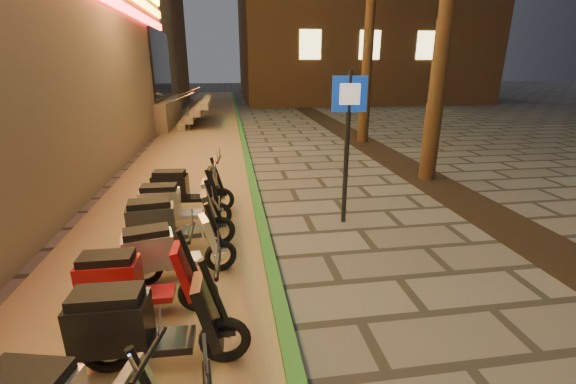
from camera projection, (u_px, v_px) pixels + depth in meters
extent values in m
cube|color=#8C7251|center=(192.00, 160.00, 11.92)|extent=(3.40, 60.00, 0.01)
cube|color=#296A28|center=(247.00, 157.00, 12.15)|extent=(0.18, 60.00, 0.10)
cube|color=black|center=(472.00, 205.00, 8.12)|extent=(1.20, 40.00, 0.02)
cube|color=black|center=(161.00, 65.00, 18.27)|extent=(0.08, 5.00, 3.00)
cube|color=gray|center=(123.00, 112.00, 18.67)|extent=(5.00, 6.00, 1.20)
cube|color=gray|center=(187.00, 120.00, 19.25)|extent=(0.35, 5.00, 0.30)
cube|color=gray|center=(193.00, 114.00, 19.20)|extent=(0.35, 5.00, 0.30)
cube|color=gray|center=(200.00, 108.00, 19.16)|extent=(0.35, 5.00, 0.30)
cube|color=gray|center=(207.00, 102.00, 19.11)|extent=(0.35, 5.00, 0.30)
cylinder|color=silver|center=(171.00, 102.00, 16.97)|extent=(2.09, 0.06, 0.81)
cylinder|color=silver|center=(181.00, 95.00, 20.71)|extent=(2.09, 0.06, 0.81)
cube|color=#FFE88C|center=(310.00, 45.00, 24.69)|extent=(1.40, 0.06, 1.80)
cube|color=#FFE88C|center=(370.00, 45.00, 25.27)|extent=(1.40, 0.06, 1.80)
cube|color=#FFE88C|center=(427.00, 45.00, 25.84)|extent=(1.40, 0.06, 1.80)
cylinder|color=#472D19|center=(440.00, 63.00, 9.09)|extent=(0.40, 0.40, 5.70)
cylinder|color=#472D19|center=(367.00, 60.00, 13.74)|extent=(0.40, 0.40, 5.95)
cylinder|color=black|center=(347.00, 151.00, 6.86)|extent=(0.09, 0.09, 2.74)
cube|color=#0D33B1|center=(350.00, 94.00, 6.53)|extent=(0.60, 0.09, 0.60)
cube|color=white|center=(350.00, 94.00, 6.51)|extent=(0.35, 0.05, 0.35)
cube|color=black|center=(27.00, 375.00, 2.71)|extent=(0.61, 0.41, 0.11)
cylinder|color=black|center=(149.00, 354.00, 2.56)|extent=(0.16, 0.52, 0.04)
torus|color=black|center=(107.00, 350.00, 3.66)|extent=(0.52, 0.11, 0.52)
cylinder|color=silver|center=(107.00, 350.00, 3.66)|extent=(0.14, 0.10, 0.14)
torus|color=black|center=(225.00, 340.00, 3.79)|extent=(0.52, 0.11, 0.52)
cylinder|color=silver|center=(225.00, 340.00, 3.79)|extent=(0.14, 0.10, 0.14)
cube|color=black|center=(165.00, 341.00, 3.71)|extent=(0.56, 0.35, 0.08)
cube|color=black|center=(111.00, 324.00, 3.58)|extent=(0.71, 0.40, 0.50)
cube|color=black|center=(106.00, 297.00, 3.49)|extent=(0.63, 0.34, 0.12)
cube|color=black|center=(208.00, 312.00, 3.67)|extent=(0.28, 0.41, 0.70)
cylinder|color=black|center=(215.00, 293.00, 3.61)|extent=(0.27, 0.08, 0.74)
cylinder|color=black|center=(218.00, 263.00, 3.52)|extent=(0.06, 0.58, 0.04)
cube|color=black|center=(224.00, 330.00, 3.75)|extent=(0.22, 0.15, 0.06)
torus|color=black|center=(107.00, 301.00, 4.45)|extent=(0.48, 0.10, 0.48)
cylinder|color=silver|center=(107.00, 301.00, 4.45)|extent=(0.13, 0.09, 0.13)
torus|color=black|center=(198.00, 294.00, 4.59)|extent=(0.48, 0.10, 0.48)
cylinder|color=silver|center=(198.00, 294.00, 4.59)|extent=(0.13, 0.09, 0.13)
cube|color=maroon|center=(152.00, 294.00, 4.50)|extent=(0.51, 0.32, 0.07)
cube|color=maroon|center=(110.00, 280.00, 4.37)|extent=(0.65, 0.36, 0.46)
cube|color=black|center=(106.00, 259.00, 4.29)|extent=(0.58, 0.30, 0.11)
cube|color=maroon|center=(185.00, 271.00, 4.47)|extent=(0.25, 0.37, 0.65)
cylinder|color=black|center=(189.00, 257.00, 4.42)|extent=(0.25, 0.07, 0.69)
cylinder|color=black|center=(191.00, 233.00, 4.33)|extent=(0.05, 0.54, 0.04)
cube|color=maroon|center=(197.00, 286.00, 4.55)|extent=(0.21, 0.13, 0.06)
torus|color=black|center=(145.00, 270.00, 5.12)|extent=(0.48, 0.20, 0.47)
cylinder|color=silver|center=(145.00, 270.00, 5.12)|extent=(0.15, 0.12, 0.13)
torus|color=black|center=(221.00, 256.00, 5.49)|extent=(0.48, 0.20, 0.47)
cylinder|color=silver|center=(221.00, 256.00, 5.49)|extent=(0.15, 0.12, 0.13)
cube|color=#ADADB5|center=(183.00, 260.00, 5.29)|extent=(0.56, 0.42, 0.07)
cube|color=#ADADB5|center=(149.00, 251.00, 5.06)|extent=(0.70, 0.49, 0.46)
cube|color=black|center=(146.00, 233.00, 4.98)|extent=(0.62, 0.42, 0.11)
cube|color=#ADADB5|center=(210.00, 238.00, 5.35)|extent=(0.32, 0.41, 0.64)
cylinder|color=black|center=(214.00, 225.00, 5.31)|extent=(0.26, 0.12, 0.67)
cylinder|color=black|center=(216.00, 205.00, 5.24)|extent=(0.16, 0.52, 0.04)
cube|color=#ADADB5|center=(220.00, 249.00, 5.46)|extent=(0.23, 0.17, 0.05)
torus|color=black|center=(148.00, 239.00, 5.98)|extent=(0.52, 0.16, 0.51)
cylinder|color=silver|center=(148.00, 239.00, 5.98)|extent=(0.15, 0.11, 0.14)
torus|color=black|center=(220.00, 231.00, 6.26)|extent=(0.52, 0.16, 0.51)
cylinder|color=silver|center=(220.00, 231.00, 6.26)|extent=(0.15, 0.11, 0.14)
cube|color=#242729|center=(184.00, 233.00, 6.10)|extent=(0.58, 0.40, 0.08)
cube|color=#242729|center=(151.00, 222.00, 5.91)|extent=(0.73, 0.46, 0.49)
cube|color=black|center=(149.00, 204.00, 5.81)|extent=(0.65, 0.39, 0.12)
cube|color=#242729|center=(210.00, 213.00, 6.12)|extent=(0.31, 0.42, 0.69)
cylinder|color=black|center=(213.00, 201.00, 6.07)|extent=(0.28, 0.10, 0.73)
cylinder|color=black|center=(215.00, 181.00, 5.98)|extent=(0.11, 0.57, 0.04)
cube|color=#242729|center=(219.00, 224.00, 6.22)|extent=(0.23, 0.16, 0.06)
torus|color=black|center=(158.00, 218.00, 6.83)|extent=(0.49, 0.10, 0.49)
cylinder|color=silver|center=(158.00, 218.00, 6.83)|extent=(0.13, 0.10, 0.13)
torus|color=black|center=(218.00, 215.00, 6.96)|extent=(0.49, 0.10, 0.49)
cylinder|color=silver|center=(218.00, 215.00, 6.96)|extent=(0.13, 0.10, 0.13)
cube|color=silver|center=(188.00, 214.00, 6.88)|extent=(0.53, 0.33, 0.08)
cube|color=silver|center=(160.00, 203.00, 6.75)|extent=(0.67, 0.37, 0.47)
cube|color=black|center=(159.00, 188.00, 6.66)|extent=(0.59, 0.31, 0.11)
cube|color=silver|center=(210.00, 198.00, 6.85)|extent=(0.26, 0.38, 0.67)
cylinder|color=black|center=(213.00, 188.00, 6.79)|extent=(0.26, 0.07, 0.70)
cylinder|color=black|center=(214.00, 171.00, 6.70)|extent=(0.05, 0.55, 0.04)
cube|color=silver|center=(218.00, 209.00, 6.93)|extent=(0.21, 0.14, 0.06)
torus|color=black|center=(168.00, 200.00, 7.68)|extent=(0.51, 0.14, 0.50)
cylinder|color=silver|center=(168.00, 200.00, 7.68)|extent=(0.14, 0.11, 0.13)
torus|color=black|center=(222.00, 199.00, 7.74)|extent=(0.51, 0.14, 0.50)
cylinder|color=silver|center=(222.00, 199.00, 7.74)|extent=(0.14, 0.11, 0.13)
cube|color=black|center=(194.00, 198.00, 7.70)|extent=(0.55, 0.37, 0.08)
cube|color=black|center=(171.00, 187.00, 7.60)|extent=(0.70, 0.42, 0.48)
cube|color=black|center=(169.00, 174.00, 7.51)|extent=(0.62, 0.36, 0.12)
cube|color=black|center=(214.00, 184.00, 7.63)|extent=(0.29, 0.41, 0.67)
cylinder|color=black|center=(217.00, 175.00, 7.58)|extent=(0.27, 0.09, 0.71)
cylinder|color=black|center=(219.00, 159.00, 7.48)|extent=(0.09, 0.56, 0.04)
cube|color=black|center=(222.00, 194.00, 7.71)|extent=(0.22, 0.15, 0.06)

